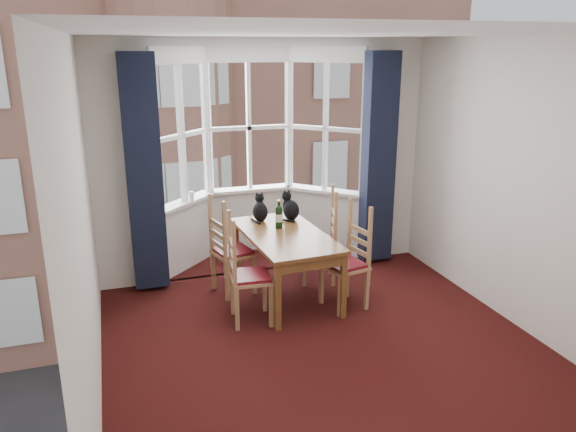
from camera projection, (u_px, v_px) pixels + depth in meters
name	position (u px, v px, depth m)	size (l,w,h in m)	color
floor	(334.00, 358.00, 5.07)	(4.50, 4.50, 0.00)	black
ceiling	(342.00, 33.00, 4.25)	(4.50, 4.50, 0.00)	white
wall_left	(83.00, 234.00, 4.07)	(4.50, 4.50, 0.00)	silver
wall_right	(535.00, 191.00, 5.24)	(4.50, 4.50, 0.00)	silver
wall_near	(525.00, 340.00, 2.61)	(4.00, 4.00, 0.00)	silver
wall_back_pier_left	(121.00, 168.00, 6.22)	(0.70, 0.12, 2.80)	silver
wall_back_pier_right	(388.00, 152.00, 7.19)	(0.70, 0.12, 2.80)	silver
bay_window	(254.00, 152.00, 7.16)	(2.76, 0.94, 2.80)	white
curtain_left	(144.00, 175.00, 6.14)	(0.38, 0.22, 2.60)	black
curtain_right	(378.00, 159.00, 6.97)	(0.38, 0.22, 2.60)	black
dining_table	(285.00, 240.00, 6.15)	(0.91, 1.57, 0.74)	brown
chair_left_near	(242.00, 278.00, 5.62)	(0.44, 0.46, 0.92)	#AA7F53
chair_left_far	(226.00, 254.00, 6.27)	(0.49, 0.50, 0.92)	#AA7F53
chair_right_near	(352.00, 264.00, 5.99)	(0.47, 0.49, 0.92)	#AA7F53
chair_right_far	(326.00, 243.00, 6.62)	(0.50, 0.51, 0.92)	#AA7F53
cat_left	(260.00, 210.00, 6.54)	(0.21, 0.27, 0.33)	black
cat_right	(291.00, 208.00, 6.58)	(0.26, 0.30, 0.36)	black
wine_bottle	(279.00, 216.00, 6.26)	(0.08, 0.08, 0.32)	black
candle_tall	(192.00, 196.00, 6.91)	(0.06, 0.06, 0.11)	white
street	(141.00, 186.00, 36.16)	(80.00, 80.00, 0.00)	#333335
tenement_building	(162.00, 82.00, 17.34)	(18.40, 7.80, 15.20)	#9E6451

